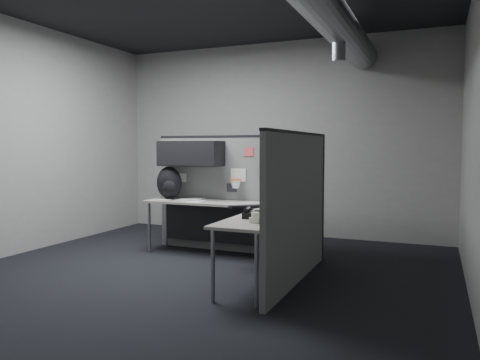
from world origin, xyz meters
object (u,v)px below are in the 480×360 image
at_px(phone, 253,214).
at_px(backpack, 169,183).
at_px(monitor, 286,186).
at_px(desk, 235,215).
at_px(keyboard, 245,207).

bearing_deg(phone, backpack, 144.42).
bearing_deg(monitor, backpack, -171.72).
relative_size(desk, backpack, 5.01).
bearing_deg(monitor, desk, -145.79).
height_order(monitor, phone, monitor).
xyz_separation_m(desk, keyboard, (0.21, -0.17, 0.13)).
bearing_deg(keyboard, backpack, 163.27).
distance_m(keyboard, phone, 0.80).
distance_m(phone, backpack, 2.11).
relative_size(monitor, keyboard, 1.52).
xyz_separation_m(monitor, keyboard, (-0.37, -0.43, -0.23)).
bearing_deg(backpack, keyboard, -31.65).
bearing_deg(monitor, keyboard, -121.06).
relative_size(keyboard, phone, 1.50).
relative_size(monitor, backpack, 1.28).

